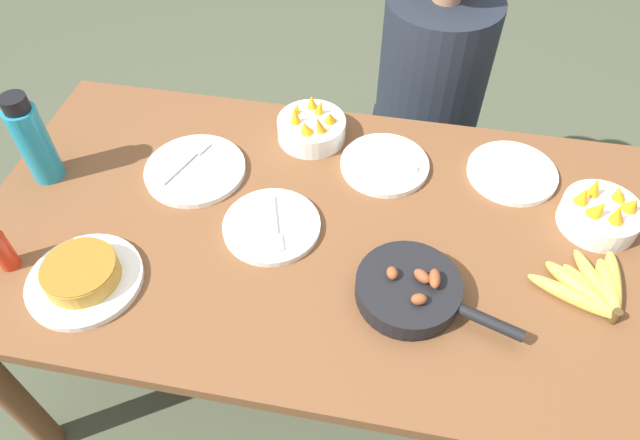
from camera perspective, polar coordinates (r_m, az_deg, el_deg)
ground_plane at (r=1.97m, az=0.00°, el=-14.57°), size 14.00×14.00×0.00m
dining_table at (r=1.42m, az=0.00°, el=-3.26°), size 1.65×0.88×0.73m
banana_bunch at (r=1.36m, az=25.66°, el=-6.23°), size 0.21×0.20×0.04m
skillet at (r=1.23m, az=9.02°, el=-6.93°), size 0.35×0.22×0.08m
frittata_plate_center at (r=1.34m, az=-22.63°, el=-5.19°), size 0.25×0.25×0.06m
empty_plate_near_front at (r=1.55m, az=18.64°, el=4.52°), size 0.23×0.23×0.02m
empty_plate_far_left at (r=1.35m, az=-4.85°, el=-0.59°), size 0.23×0.23×0.02m
empty_plate_far_right at (r=1.51m, az=-12.37°, el=4.93°), size 0.26×0.26×0.02m
empty_plate_mid_edge at (r=1.50m, az=6.48°, el=5.54°), size 0.23×0.23×0.02m
fruit_bowl_mango at (r=1.56m, az=-0.84°, el=9.26°), size 0.18×0.18×0.11m
fruit_bowl_citrus at (r=1.48m, az=26.27°, el=0.61°), size 0.18×0.18×0.11m
water_bottle at (r=1.56m, az=-26.76°, el=7.11°), size 0.08×0.08×0.25m
person_figure at (r=2.03m, az=10.34°, el=9.23°), size 0.38×0.38×1.18m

